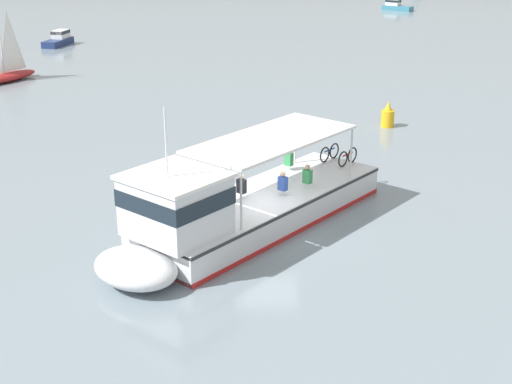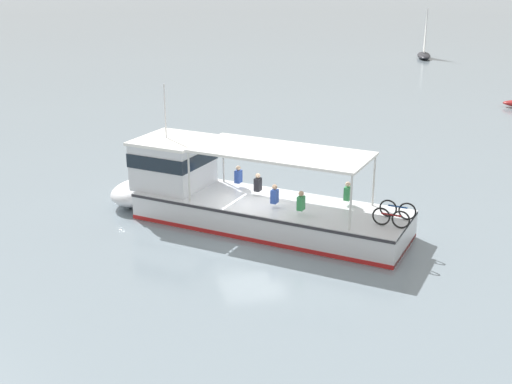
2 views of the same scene
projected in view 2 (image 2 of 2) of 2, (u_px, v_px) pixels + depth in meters
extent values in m
plane|color=gray|center=(251.00, 230.00, 25.50)|extent=(400.00, 400.00, 0.00)
cube|color=silver|center=(270.00, 215.00, 25.52)|extent=(9.38, 10.34, 1.10)
ellipsoid|color=silver|center=(140.00, 192.00, 28.12)|extent=(3.67, 3.58, 1.01)
cube|color=red|center=(270.00, 225.00, 25.67)|extent=(9.42, 10.36, 0.16)
cube|color=#2D2D33|center=(270.00, 203.00, 25.37)|extent=(9.43, 10.38, 0.10)
cube|color=silver|center=(174.00, 164.00, 26.87)|extent=(3.75, 3.74, 1.90)
cube|color=#19232D|center=(173.00, 156.00, 26.76)|extent=(3.83, 3.81, 0.56)
cube|color=white|center=(173.00, 140.00, 26.54)|extent=(3.98, 3.96, 0.12)
cube|color=white|center=(281.00, 152.00, 24.48)|extent=(6.56, 7.03, 0.10)
cylinder|color=silver|center=(189.00, 177.00, 25.04)|extent=(0.08, 0.08, 2.00)
cylinder|color=silver|center=(223.00, 159.00, 27.34)|extent=(0.08, 0.08, 2.00)
cylinder|color=silver|center=(351.00, 203.00, 22.31)|extent=(0.08, 0.08, 2.00)
cylinder|color=silver|center=(374.00, 181.00, 24.61)|extent=(0.08, 0.08, 2.00)
cylinder|color=silver|center=(165.00, 111.00, 26.29)|extent=(0.06, 0.06, 2.20)
sphere|color=white|center=(217.00, 190.00, 28.47)|extent=(0.36, 0.36, 0.36)
sphere|color=white|center=(286.00, 202.00, 27.09)|extent=(0.36, 0.36, 0.36)
sphere|color=white|center=(357.00, 214.00, 25.79)|extent=(0.36, 0.36, 0.36)
torus|color=black|center=(381.00, 216.00, 22.94)|extent=(0.47, 0.54, 0.66)
torus|color=black|center=(401.00, 220.00, 22.65)|extent=(0.47, 0.54, 0.66)
cylinder|color=maroon|center=(391.00, 215.00, 22.76)|extent=(0.50, 0.58, 0.06)
torus|color=black|center=(388.00, 208.00, 23.70)|extent=(0.47, 0.54, 0.66)
torus|color=black|center=(407.00, 211.00, 23.41)|extent=(0.47, 0.54, 0.66)
cylinder|color=#1E478C|center=(398.00, 207.00, 23.52)|extent=(0.50, 0.58, 0.06)
cube|color=#338C4C|center=(348.00, 193.00, 24.85)|extent=(0.39, 0.37, 0.52)
sphere|color=beige|center=(348.00, 184.00, 24.73)|extent=(0.20, 0.20, 0.20)
cube|color=#338C4C|center=(301.00, 203.00, 23.84)|extent=(0.39, 0.37, 0.52)
sphere|color=tan|center=(301.00, 194.00, 23.72)|extent=(0.20, 0.20, 0.20)
cube|color=#2D4CA5|center=(275.00, 196.00, 24.54)|extent=(0.39, 0.37, 0.52)
sphere|color=tan|center=(275.00, 187.00, 24.42)|extent=(0.20, 0.20, 0.20)
cube|color=black|center=(258.00, 185.00, 25.86)|extent=(0.39, 0.37, 0.52)
sphere|color=beige|center=(258.00, 176.00, 25.74)|extent=(0.20, 0.20, 0.20)
cube|color=#2D4CA5|center=(238.00, 177.00, 26.84)|extent=(0.39, 0.37, 0.52)
sphere|color=beige|center=(238.00, 168.00, 26.72)|extent=(0.20, 0.20, 0.20)
ellipsoid|color=#232328|center=(424.00, 55.00, 72.44)|extent=(4.95, 3.23, 0.60)
cylinder|color=silver|center=(426.00, 31.00, 71.28)|extent=(0.08, 0.08, 4.80)
pyramid|color=white|center=(425.00, 33.00, 72.17)|extent=(1.58, 0.75, 4.08)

